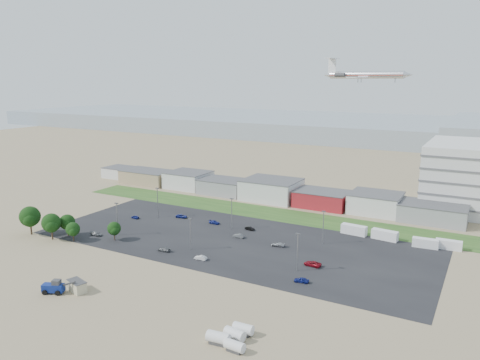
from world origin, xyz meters
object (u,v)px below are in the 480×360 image
Objects in this scene: portable_shed at (77,286)px; parked_car_6 at (214,222)px; telehandler at (53,286)px; parked_car_5 at (135,217)px; parked_car_0 at (312,264)px; parked_car_13 at (201,258)px; parked_car_9 at (182,216)px; storage_tank_nw at (235,334)px; airliner at (366,75)px; parked_car_10 at (96,234)px; parked_car_3 at (164,249)px; tree_far_left at (30,219)px; parked_car_11 at (250,228)px; box_trailer_a at (354,230)px; parked_car_12 at (278,245)px; parked_car_7 at (239,236)px; parked_car_2 at (301,280)px.

portable_shed is 1.32× the size of parked_car_6.
telehandler is 2.46× the size of parked_car_5.
parked_car_6 is at bearing 105.54° from portable_shed.
parked_car_0 reaches higher than parked_car_13.
telehandler is at bearing -178.46° from parked_car_9.
airliner is (-12.97, 139.63, 48.84)m from storage_tank_nw.
parked_car_10 is 1.16× the size of parked_car_13.
parked_car_9 is 1.00× the size of parked_car_10.
airliner is at bearing 162.63° from parked_car_3.
parked_car_9 is (-14.00, 0.44, 0.01)m from parked_car_6.
telehandler reaches higher than parked_car_3.
parked_car_11 is at bearing 32.31° from tree_far_left.
airliner is 11.97× the size of parked_car_11.
parked_car_0 is 1.11× the size of parked_car_10.
parked_car_5 is at bearing -121.06° from parked_car_13.
box_trailer_a is 2.03× the size of parked_car_6.
tree_far_left reaches higher than parked_car_12.
telehandler is at bearing -32.00° from tree_far_left.
storage_tank_nw is at bearing -14.41° from tree_far_left.
storage_tank_nw is 74.72m from parked_car_10.
parked_car_10 reaches higher than parked_car_12.
storage_tank_nw is at bearing -144.10° from parked_car_9.
parked_car_11 is (-14.97, -80.10, -49.51)m from airliner.
parked_car_10 is (-21.53, 34.33, -1.05)m from telehandler.
parked_car_7 is at bearing -106.30° from parked_car_0.
parked_car_0 is 1.28× the size of parked_car_2.
parked_car_2 reaches higher than parked_car_13.
parked_car_7 is at bearing -102.19° from parked_car_12.
box_trailer_a is 27.33m from parked_car_12.
tree_far_left reaches higher than storage_tank_nw.
telehandler is at bearing -42.76° from parked_car_0.
parked_car_7 is at bearing 90.04° from portable_shed.
telehandler is 2.18× the size of parked_car_7.
portable_shed is 1.53× the size of parked_car_11.
telehandler is 47.89m from tree_far_left.
parked_car_0 is (-2.51, -30.84, -0.85)m from box_trailer_a.
parked_car_5 is (-71.18, 21.39, -0.07)m from parked_car_2.
parked_car_2 is at bearing -91.80° from parked_car_10.
box_trailer_a is at bearing 170.68° from parked_car_2.
parked_car_3 is 27.26m from parked_car_10.
parked_car_12 reaches higher than parked_car_5.
tree_far_left is 3.22× the size of parked_car_5.
parked_car_2 is at bearing 10.20° from parked_car_0.
box_trailer_a is 59.90m from parked_car_3.
parked_car_6 is at bearing 96.80° from parked_car_11.
parked_car_11 is (-29.60, 29.48, -0.06)m from parked_car_2.
parked_car_7 is at bearing -114.26° from parked_car_9.
storage_tank_nw is 0.99× the size of parked_car_12.
portable_shed is 53.09m from parked_car_7.
parked_car_9 is at bearing 118.76° from portable_shed.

